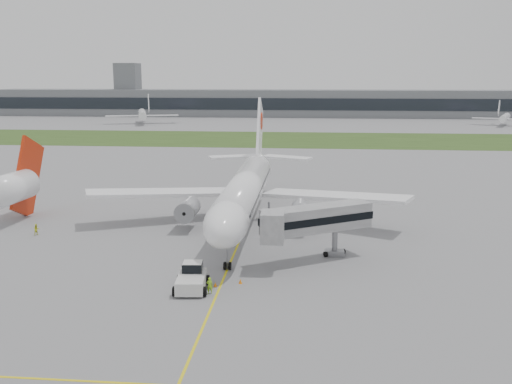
# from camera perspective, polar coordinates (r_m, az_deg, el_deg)

# --- Properties ---
(ground) EXTENTS (600.00, 600.00, 0.00)m
(ground) POSITION_cam_1_polar(r_m,az_deg,el_deg) (80.10, -1.36, -4.21)
(ground) COLOR #979699
(ground) RESTS_ON ground
(apron_markings) EXTENTS (70.00, 70.00, 0.04)m
(apron_markings) POSITION_cam_1_polar(r_m,az_deg,el_deg) (75.34, -1.80, -5.24)
(apron_markings) COLOR yellow
(apron_markings) RESTS_ON ground
(grass_strip) EXTENTS (600.00, 50.00, 0.02)m
(grass_strip) POSITION_cam_1_polar(r_m,az_deg,el_deg) (197.94, 2.69, 5.30)
(grass_strip) COLOR #2E481B
(grass_strip) RESTS_ON ground
(terminal_building) EXTENTS (320.00, 22.30, 14.00)m
(terminal_building) POSITION_cam_1_polar(r_m,az_deg,el_deg) (306.89, 3.68, 8.86)
(terminal_building) COLOR slate
(terminal_building) RESTS_ON ground
(control_tower) EXTENTS (12.00, 12.00, 56.00)m
(control_tower) POSITION_cam_1_polar(r_m,az_deg,el_deg) (324.77, -12.55, 7.52)
(control_tower) COLOR slate
(control_tower) RESTS_ON ground
(airliner) EXTENTS (48.13, 53.95, 17.88)m
(airliner) POSITION_cam_1_polar(r_m,az_deg,el_deg) (83.49, -0.99, 0.45)
(airliner) COLOR white
(airliner) RESTS_ON ground
(pushback_tug) EXTENTS (3.77, 5.25, 2.57)m
(pushback_tug) POSITION_cam_1_polar(r_m,az_deg,el_deg) (60.22, -6.44, -8.53)
(pushback_tug) COLOR silver
(pushback_tug) RESTS_ON ground
(jet_bridge) EXTENTS (13.65, 10.96, 6.87)m
(jet_bridge) POSITION_cam_1_polar(r_m,az_deg,el_deg) (67.42, 5.52, -2.84)
(jet_bridge) COLOR #B3B2B5
(jet_bridge) RESTS_ON ground
(safety_cone_left) EXTENTS (0.37, 0.37, 0.51)m
(safety_cone_left) POSITION_cam_1_polar(r_m,az_deg,el_deg) (60.86, -4.09, -9.20)
(safety_cone_left) COLOR orange
(safety_cone_left) RESTS_ON ground
(safety_cone_right) EXTENTS (0.39, 0.39, 0.54)m
(safety_cone_right) POSITION_cam_1_polar(r_m,az_deg,el_deg) (61.56, -1.58, -8.91)
(safety_cone_right) COLOR orange
(safety_cone_right) RESTS_ON ground
(ground_crew_near) EXTENTS (0.71, 0.53, 1.74)m
(ground_crew_near) POSITION_cam_1_polar(r_m,az_deg,el_deg) (58.88, -4.66, -9.30)
(ground_crew_near) COLOR #91D924
(ground_crew_near) RESTS_ON ground
(ground_crew_far) EXTENTS (0.99, 1.00, 1.63)m
(ground_crew_far) POSITION_cam_1_polar(r_m,az_deg,el_deg) (84.85, -21.09, -3.53)
(ground_crew_far) COLOR yellow
(ground_crew_far) RESTS_ON ground
(neighbor_aircraft) EXTENTS (5.20, 16.37, 13.33)m
(neighbor_aircraft) POSITION_cam_1_polar(r_m,az_deg,el_deg) (92.99, -23.26, 0.41)
(neighbor_aircraft) COLOR red
(neighbor_aircraft) RESTS_ON ground
(distant_aircraft_left) EXTENTS (39.48, 36.94, 12.43)m
(distant_aircraft_left) POSITION_cam_1_polar(r_m,az_deg,el_deg) (266.40, -11.27, 6.72)
(distant_aircraft_left) COLOR white
(distant_aircraft_left) RESTS_ON ground
(distant_aircraft_right) EXTENTS (33.85, 32.14, 10.26)m
(distant_aircraft_right) POSITION_cam_1_polar(r_m,az_deg,el_deg) (272.88, 23.56, 6.09)
(distant_aircraft_right) COLOR white
(distant_aircraft_right) RESTS_ON ground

